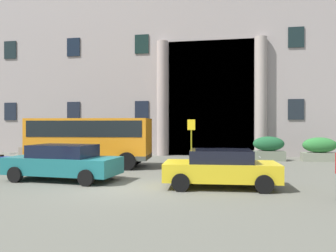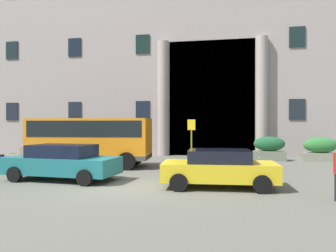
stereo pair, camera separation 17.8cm
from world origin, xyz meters
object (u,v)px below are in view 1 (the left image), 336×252
(hedge_planter_entrance_right, at_px, (320,150))
(orange_minibus, at_px, (91,138))
(hedge_planter_far_west, at_px, (36,146))
(hedge_planter_east, at_px, (269,149))
(parked_sedan_far, at_px, (221,168))
(motorcycle_far_end, at_px, (245,167))
(parked_coupe_end, at_px, (63,162))
(bus_stop_sign, at_px, (191,137))
(hedge_planter_far_east, at_px, (105,148))
(motorcycle_near_kerb, at_px, (0,162))

(hedge_planter_entrance_right, bearing_deg, orange_minibus, -157.90)
(orange_minibus, distance_m, hedge_planter_far_west, 8.24)
(hedge_planter_entrance_right, xyz_separation_m, hedge_planter_east, (-3.08, -0.24, 0.02))
(hedge_planter_entrance_right, relative_size, parked_sedan_far, 0.51)
(hedge_planter_far_west, height_order, motorcycle_far_end, hedge_planter_far_west)
(motorcycle_far_end, bearing_deg, parked_coupe_end, -165.04)
(hedge_planter_far_west, xyz_separation_m, motorcycle_far_end, (14.44, -7.19, -0.26))
(bus_stop_sign, distance_m, hedge_planter_far_east, 6.75)
(parked_coupe_end, height_order, motorcycle_near_kerb, parked_coupe_end)
(hedge_planter_far_west, distance_m, hedge_planter_far_east, 5.45)
(hedge_planter_entrance_right, bearing_deg, parked_sedan_far, -120.38)
(parked_coupe_end, bearing_deg, hedge_planter_entrance_right, 42.50)
(hedge_planter_entrance_right, xyz_separation_m, motorcycle_far_end, (-4.80, -7.29, -0.26))
(hedge_planter_far_west, bearing_deg, motorcycle_near_kerb, -69.31)
(hedge_planter_entrance_right, height_order, motorcycle_far_end, hedge_planter_entrance_right)
(hedge_planter_far_east, relative_size, parked_sedan_far, 0.46)
(hedge_planter_entrance_right, distance_m, parked_coupe_end, 15.42)
(parked_sedan_far, distance_m, motorcycle_near_kerb, 10.78)
(bus_stop_sign, bearing_deg, hedge_planter_east, 32.50)
(hedge_planter_far_east, height_order, parked_sedan_far, parked_sedan_far)
(hedge_planter_far_west, bearing_deg, hedge_planter_entrance_right, 0.31)
(motorcycle_far_end, bearing_deg, hedge_planter_entrance_right, 54.99)
(motorcycle_far_end, bearing_deg, hedge_planter_far_east, 141.76)
(orange_minibus, relative_size, hedge_planter_entrance_right, 3.08)
(hedge_planter_far_east, bearing_deg, hedge_planter_entrance_right, 2.49)
(orange_minibus, distance_m, motorcycle_near_kerb, 4.48)
(hedge_planter_far_west, bearing_deg, motorcycle_far_end, -26.46)
(hedge_planter_east, height_order, parked_coupe_end, hedge_planter_east)
(hedge_planter_entrance_right, distance_m, parked_sedan_far, 11.44)
(hedge_planter_far_west, relative_size, parked_coupe_end, 0.46)
(hedge_planter_far_west, bearing_deg, hedge_planter_east, -0.48)
(hedge_planter_far_east, xyz_separation_m, motorcycle_far_end, (9.02, -6.69, -0.20))
(orange_minibus, height_order, parked_coupe_end, orange_minibus)
(hedge_planter_far_west, distance_m, parked_coupe_end, 11.76)
(parked_sedan_far, height_order, motorcycle_far_end, parked_sedan_far)
(hedge_planter_entrance_right, relative_size, parked_coupe_end, 0.45)
(hedge_planter_east, bearing_deg, hedge_planter_entrance_right, 4.48)
(orange_minibus, xyz_separation_m, hedge_planter_far_west, (-6.41, 5.11, -0.85))
(motorcycle_near_kerb, bearing_deg, hedge_planter_east, 26.38)
(bus_stop_sign, xyz_separation_m, parked_sedan_far, (1.84, -6.72, -0.87))
(hedge_planter_far_west, bearing_deg, hedge_planter_far_east, -5.22)
(parked_sedan_far, bearing_deg, motorcycle_near_kerb, 164.70)
(hedge_planter_far_west, distance_m, motorcycle_near_kerb, 8.17)
(bus_stop_sign, bearing_deg, parked_sedan_far, -74.66)
(motorcycle_far_end, bearing_deg, hedge_planter_east, 74.61)
(orange_minibus, height_order, hedge_planter_entrance_right, orange_minibus)
(hedge_planter_far_east, height_order, motorcycle_near_kerb, hedge_planter_far_east)
(hedge_planter_far_west, bearing_deg, bus_stop_sign, -14.65)
(bus_stop_sign, height_order, parked_coupe_end, bus_stop_sign)
(hedge_planter_far_east, relative_size, hedge_planter_east, 0.97)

